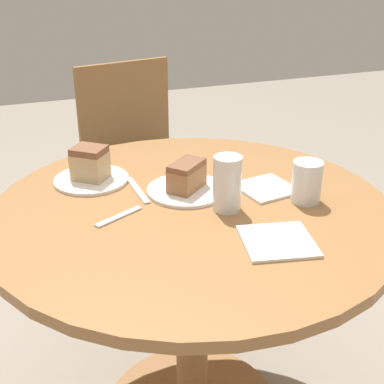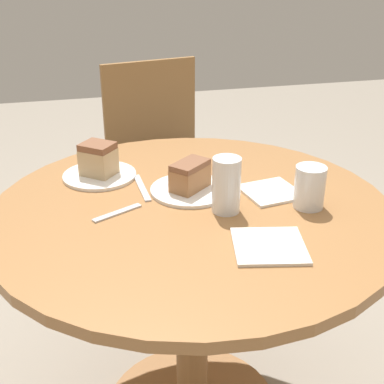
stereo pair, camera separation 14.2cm
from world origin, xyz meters
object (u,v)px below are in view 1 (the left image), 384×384
object	(u,v)px
chair	(139,167)
plate_near	(187,190)
cake_slice_far	(90,163)
glass_lemonade	(306,184)
plate_far	(91,180)
cake_slice_near	(187,176)
glass_water	(227,187)

from	to	relation	value
chair	plate_near	xyz separation A→B (m)	(-0.07, -0.83, 0.27)
cake_slice_far	glass_lemonade	world-z (taller)	glass_lemonade
plate_far	plate_near	bearing A→B (deg)	-34.55
cake_slice_near	glass_water	xyz separation A→B (m)	(0.06, -0.14, 0.02)
chair	plate_far	bearing A→B (deg)	-125.31
glass_water	plate_far	bearing A→B (deg)	134.98
glass_water	chair	bearing A→B (deg)	89.58
plate_far	glass_lemonade	distance (m)	0.62
plate_near	cake_slice_near	world-z (taller)	cake_slice_near
plate_far	cake_slice_near	distance (m)	0.30
plate_near	plate_far	xyz separation A→B (m)	(-0.24, 0.17, 0.00)
chair	cake_slice_near	xyz separation A→B (m)	(-0.07, -0.83, 0.31)
glass_lemonade	glass_water	distance (m)	0.22
chair	glass_water	bearing A→B (deg)	-100.74
cake_slice_far	plate_near	bearing A→B (deg)	-34.55
plate_far	cake_slice_far	bearing A→B (deg)	90.00
plate_near	cake_slice_far	world-z (taller)	cake_slice_far
chair	glass_lemonade	world-z (taller)	chair
glass_lemonade	glass_water	size ratio (longest dim) A/B	0.77
plate_near	glass_lemonade	world-z (taller)	glass_lemonade
plate_near	cake_slice_far	bearing A→B (deg)	145.45
chair	plate_far	distance (m)	0.78
plate_near	cake_slice_far	distance (m)	0.30
chair	glass_water	distance (m)	1.03
cake_slice_near	glass_lemonade	distance (m)	0.33
plate_far	glass_water	distance (m)	0.43
cake_slice_near	glass_lemonade	xyz separation A→B (m)	(0.28, -0.17, 0.00)
chair	glass_lemonade	size ratio (longest dim) A/B	8.22
cake_slice_far	chair	bearing A→B (deg)	65.00
plate_far	cake_slice_near	bearing A→B (deg)	-34.55
cake_slice_near	cake_slice_far	distance (m)	0.29
chair	glass_water	size ratio (longest dim) A/B	6.33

